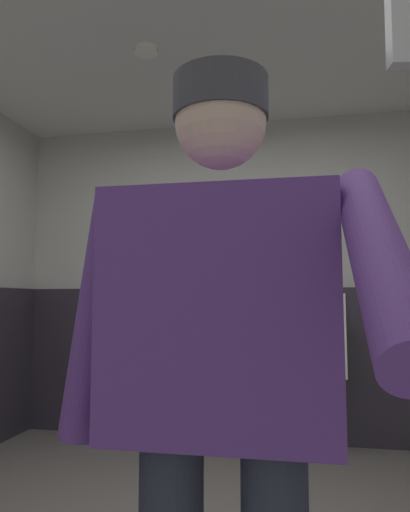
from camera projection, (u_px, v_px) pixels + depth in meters
wall_back at (238, 277)px, 3.87m from camera, size 4.24×0.12×2.58m
wainscot_band_back at (238, 363)px, 3.73m from camera, size 3.64×0.03×1.20m
downlight_far at (146, 51)px, 2.77m from camera, size 0.14×0.14×0.03m
urinal_left at (221, 342)px, 3.63m from camera, size 0.40×0.34×1.24m
urinal_middle at (320, 343)px, 3.48m from camera, size 0.40×0.34×1.24m
privacy_divider_panel at (269, 320)px, 3.50m from camera, size 0.04×0.40×0.90m
person at (221, 371)px, 1.00m from camera, size 0.71×0.60×1.60m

